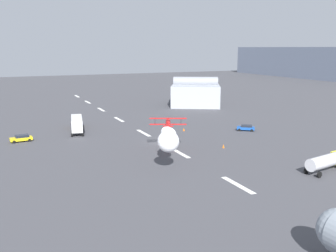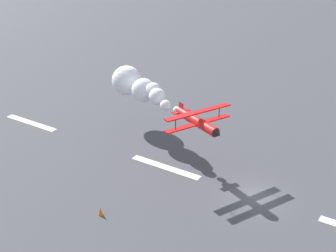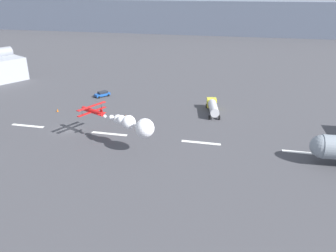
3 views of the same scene
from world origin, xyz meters
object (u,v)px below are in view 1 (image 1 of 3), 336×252
object	(u,v)px
semi_truck_orange	(77,123)
stunt_biplane_red	(168,136)
fuel_tanker_truck	(328,161)
followme_car_yellow	(21,138)
airport_staff_sedan	(246,127)
traffic_cone_far	(223,146)
traffic_cone_near	(184,129)

from	to	relation	value
semi_truck_orange	stunt_biplane_red	bearing A→B (deg)	13.29
semi_truck_orange	fuel_tanker_truck	world-z (taller)	semi_truck_orange
followme_car_yellow	airport_staff_sedan	xyz separation A→B (m)	(10.81, 51.57, -0.00)
fuel_tanker_truck	airport_staff_sedan	bearing A→B (deg)	168.40
followme_car_yellow	airport_staff_sedan	bearing A→B (deg)	78.16
semi_truck_orange	traffic_cone_far	world-z (taller)	semi_truck_orange
fuel_tanker_truck	airport_staff_sedan	xyz separation A→B (m)	(-32.24, 6.61, -0.94)
followme_car_yellow	fuel_tanker_truck	bearing A→B (deg)	46.25
fuel_tanker_truck	traffic_cone_near	size ratio (longest dim) A/B	13.18
airport_staff_sedan	semi_truck_orange	bearing A→B (deg)	-113.51
airport_staff_sedan	traffic_cone_far	distance (m)	18.63
stunt_biplane_red	traffic_cone_far	bearing A→B (deg)	114.12
stunt_biplane_red	airport_staff_sedan	bearing A→B (deg)	122.57
airport_staff_sedan	traffic_cone_far	xyz separation A→B (m)	(12.06, -14.19, -0.44)
stunt_biplane_red	semi_truck_orange	distance (m)	36.85
stunt_biplane_red	followme_car_yellow	bearing A→B (deg)	-143.97
traffic_cone_far	stunt_biplane_red	bearing A→B (deg)	-65.88
traffic_cone_near	traffic_cone_far	world-z (taller)	same
semi_truck_orange	fuel_tanker_truck	distance (m)	58.25
traffic_cone_near	airport_staff_sedan	bearing A→B (deg)	66.44
airport_staff_sedan	followme_car_yellow	bearing A→B (deg)	-101.84
stunt_biplane_red	airport_staff_sedan	distance (m)	35.71
semi_truck_orange	traffic_cone_far	xyz separation A→B (m)	(28.71, 24.09, -1.75)
semi_truck_orange	fuel_tanker_truck	size ratio (longest dim) A/B	1.46
traffic_cone_near	semi_truck_orange	bearing A→B (deg)	-113.48
airport_staff_sedan	traffic_cone_near	bearing A→B (deg)	-113.56
fuel_tanker_truck	traffic_cone_far	size ratio (longest dim) A/B	13.18
followme_car_yellow	traffic_cone_near	distance (m)	37.71
fuel_tanker_truck	traffic_cone_near	world-z (taller)	fuel_tanker_truck
semi_truck_orange	followme_car_yellow	world-z (taller)	semi_truck_orange
fuel_tanker_truck	traffic_cone_near	xyz separation A→B (m)	(-38.41, -7.53, -1.37)
stunt_biplane_red	traffic_cone_near	world-z (taller)	stunt_biplane_red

